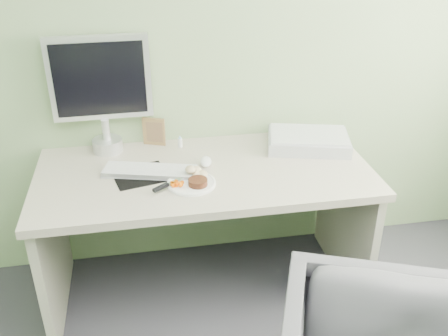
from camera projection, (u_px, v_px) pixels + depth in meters
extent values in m
plane|color=gray|center=(191.00, 22.00, 2.42)|extent=(3.50, 0.00, 3.50)
cube|color=beige|center=(205.00, 174.00, 2.40)|extent=(1.60, 0.75, 0.04)
cube|color=#A09D88|center=(53.00, 252.00, 2.45)|extent=(0.04, 0.70, 0.69)
cube|color=#A09D88|center=(345.00, 221.00, 2.69)|extent=(0.04, 0.70, 0.69)
cylinder|color=white|center=(191.00, 183.00, 2.26)|extent=(0.22, 0.22, 0.01)
cylinder|color=black|center=(198.00, 182.00, 2.23)|extent=(0.11, 0.11, 0.03)
ellipsoid|color=tan|center=(197.00, 172.00, 2.29)|extent=(0.12, 0.10, 0.05)
cube|color=#FF6605|center=(177.00, 183.00, 2.22)|extent=(0.06, 0.05, 0.03)
cube|color=silver|center=(179.00, 179.00, 2.27)|extent=(0.11, 0.09, 0.01)
cube|color=black|center=(161.00, 187.00, 2.19)|extent=(0.08, 0.07, 0.02)
cube|color=black|center=(140.00, 175.00, 2.34)|extent=(0.29, 0.27, 0.00)
cube|color=white|center=(150.00, 171.00, 2.35)|extent=(0.45, 0.24, 0.02)
ellipsoid|color=white|center=(206.00, 162.00, 2.43)|extent=(0.07, 0.11, 0.04)
cube|color=olive|center=(154.00, 132.00, 2.61)|extent=(0.12, 0.06, 0.15)
cylinder|color=white|center=(180.00, 143.00, 2.60)|extent=(0.02, 0.02, 0.05)
cone|color=#8BB8DF|center=(180.00, 137.00, 2.58)|extent=(0.02, 0.02, 0.02)
cube|color=silver|center=(308.00, 141.00, 2.60)|extent=(0.47, 0.37, 0.06)
cylinder|color=silver|center=(108.00, 145.00, 2.56)|extent=(0.15, 0.15, 0.07)
cylinder|color=silver|center=(106.00, 130.00, 2.52)|extent=(0.04, 0.04, 0.11)
cube|color=silver|center=(100.00, 78.00, 2.42)|extent=(0.49, 0.05, 0.41)
cube|color=black|center=(100.00, 80.00, 2.40)|extent=(0.43, 0.02, 0.36)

